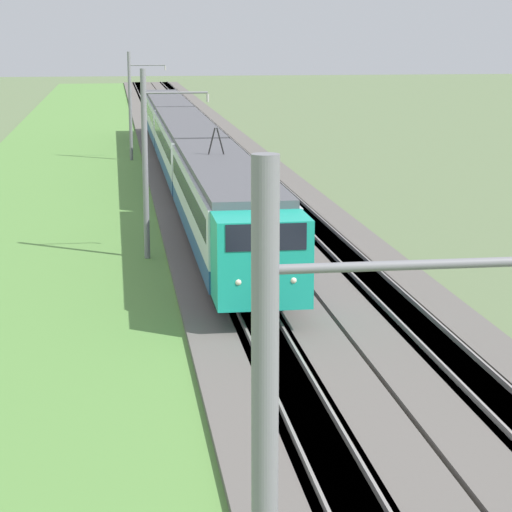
# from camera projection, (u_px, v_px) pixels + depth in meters

# --- Properties ---
(ballast_main) EXTENTS (240.00, 4.40, 0.30)m
(ballast_main) POSITION_uv_depth(u_px,v_px,m) (194.00, 198.00, 52.19)
(ballast_main) COLOR #605B56
(ballast_main) RESTS_ON ground
(ballast_adjacent) EXTENTS (240.00, 4.40, 0.30)m
(ballast_adjacent) POSITION_uv_depth(u_px,v_px,m) (280.00, 196.00, 52.82)
(ballast_adjacent) COLOR #605B56
(ballast_adjacent) RESTS_ON ground
(track_main) EXTENTS (240.00, 1.57, 0.45)m
(track_main) POSITION_uv_depth(u_px,v_px,m) (194.00, 198.00, 52.19)
(track_main) COLOR #4C4238
(track_main) RESTS_ON ground
(track_adjacent) EXTENTS (240.00, 1.57, 0.45)m
(track_adjacent) POSITION_uv_depth(u_px,v_px,m) (280.00, 196.00, 52.81)
(track_adjacent) COLOR #4C4238
(track_adjacent) RESTS_ON ground
(grass_verge) EXTENTS (240.00, 11.49, 0.12)m
(grass_verge) POSITION_uv_depth(u_px,v_px,m) (55.00, 203.00, 51.23)
(grass_verge) COLOR #5B8E42
(grass_verge) RESTS_ON ground
(passenger_train) EXTENTS (60.19, 2.85, 4.88)m
(passenger_train) POSITION_uv_depth(u_px,v_px,m) (186.00, 146.00, 56.94)
(passenger_train) COLOR #19A88E
(passenger_train) RESTS_ON ground
(catenary_mast_mid) EXTENTS (0.22, 2.56, 7.32)m
(catenary_mast_mid) POSITION_uv_depth(u_px,v_px,m) (147.00, 163.00, 37.65)
(catenary_mast_mid) COLOR slate
(catenary_mast_mid) RESTS_ON ground
(catenary_mast_far) EXTENTS (0.22, 2.56, 7.36)m
(catenary_mast_far) POSITION_uv_depth(u_px,v_px,m) (131.00, 105.00, 66.91)
(catenary_mast_far) COLOR slate
(catenary_mast_far) RESTS_ON ground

